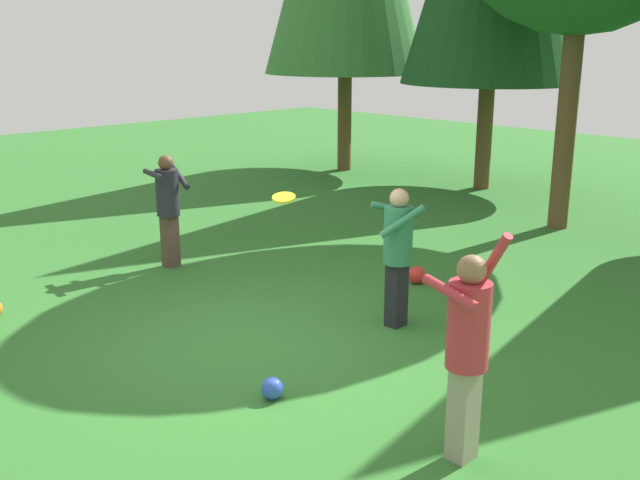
# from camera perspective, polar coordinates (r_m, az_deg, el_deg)

# --- Properties ---
(ground_plane) EXTENTS (40.00, 40.00, 0.00)m
(ground_plane) POSITION_cam_1_polar(r_m,az_deg,el_deg) (8.45, -5.51, -7.87)
(ground_plane) COLOR #2D6B28
(person_thrower) EXTENTS (0.61, 0.59, 1.93)m
(person_thrower) POSITION_cam_1_polar(r_m,az_deg,el_deg) (5.93, 11.41, -7.64)
(person_thrower) COLOR gray
(person_thrower) RESTS_ON ground_plane
(person_catcher) EXTENTS (0.63, 0.56, 1.69)m
(person_catcher) POSITION_cam_1_polar(r_m,az_deg,el_deg) (11.05, -11.74, 2.97)
(person_catcher) COLOR #4C382D
(person_catcher) RESTS_ON ground_plane
(person_bystander) EXTENTS (0.72, 0.73, 1.67)m
(person_bystander) POSITION_cam_1_polar(r_m,az_deg,el_deg) (8.59, 6.07, -0.47)
(person_bystander) COLOR black
(person_bystander) RESTS_ON ground_plane
(frisbee) EXTENTS (0.37, 0.37, 0.09)m
(frisbee) POSITION_cam_1_polar(r_m,az_deg,el_deg) (8.26, -2.83, 3.32)
(frisbee) COLOR yellow
(ball_blue) EXTENTS (0.22, 0.22, 0.22)m
(ball_blue) POSITION_cam_1_polar(r_m,az_deg,el_deg) (7.16, -3.73, -11.43)
(ball_blue) COLOR blue
(ball_blue) RESTS_ON ground_plane
(ball_red) EXTENTS (0.25, 0.25, 0.25)m
(ball_red) POSITION_cam_1_polar(r_m,az_deg,el_deg) (10.36, 7.52, -2.71)
(ball_red) COLOR red
(ball_red) RESTS_ON ground_plane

